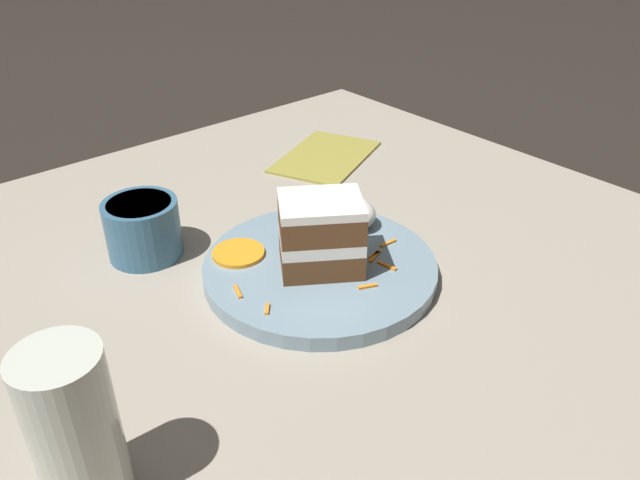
% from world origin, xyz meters
% --- Properties ---
extents(ground_plane, '(6.00, 6.00, 0.00)m').
position_xyz_m(ground_plane, '(0.00, 0.00, 0.00)').
color(ground_plane, black).
rests_on(ground_plane, ground).
extents(dining_table, '(0.96, 1.02, 0.02)m').
position_xyz_m(dining_table, '(0.00, 0.00, 0.01)').
color(dining_table, gray).
rests_on(dining_table, ground).
extents(plate, '(0.27, 0.27, 0.02)m').
position_xyz_m(plate, '(-0.01, -0.02, 0.03)').
color(plate, gray).
rests_on(plate, dining_table).
extents(cake_slice, '(0.11, 0.12, 0.08)m').
position_xyz_m(cake_slice, '(-0.02, -0.02, 0.08)').
color(cake_slice, brown).
rests_on(cake_slice, plate).
extents(cream_dollop, '(0.06, 0.05, 0.04)m').
position_xyz_m(cream_dollop, '(0.02, -0.11, 0.06)').
color(cream_dollop, white).
rests_on(cream_dollop, plate).
extents(orange_garnish, '(0.06, 0.06, 0.00)m').
position_xyz_m(orange_garnish, '(0.06, 0.04, 0.04)').
color(orange_garnish, orange).
rests_on(orange_garnish, plate).
extents(carrot_shreds_scatter, '(0.10, 0.21, 0.00)m').
position_xyz_m(carrot_shreds_scatter, '(-0.05, -0.04, 0.04)').
color(carrot_shreds_scatter, orange).
rests_on(carrot_shreds_scatter, plate).
extents(drinking_glass, '(0.06, 0.06, 0.14)m').
position_xyz_m(drinking_glass, '(-0.12, 0.30, 0.08)').
color(drinking_glass, beige).
rests_on(drinking_glass, dining_table).
extents(coffee_mug, '(0.09, 0.09, 0.07)m').
position_xyz_m(coffee_mug, '(0.16, 0.11, 0.06)').
color(coffee_mug, '#386684').
rests_on(coffee_mug, dining_table).
extents(menu_card, '(0.19, 0.22, 0.00)m').
position_xyz_m(menu_card, '(0.23, -0.25, 0.02)').
color(menu_card, '#9E933D').
rests_on(menu_card, dining_table).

